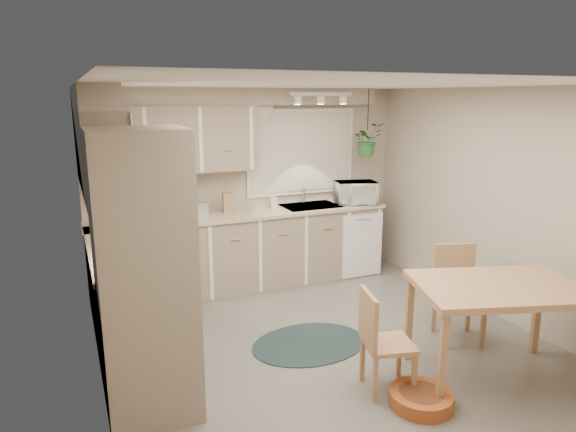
{
  "coord_description": "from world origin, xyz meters",
  "views": [
    {
      "loc": [
        -2.12,
        -3.94,
        2.3
      ],
      "look_at": [
        -0.16,
        0.55,
        1.16
      ],
      "focal_mm": 32.0,
      "sensor_mm": 36.0,
      "label": 1
    }
  ],
  "objects_px": {
    "chair_back": "(460,295)",
    "pet_bed": "(421,399)",
    "microwave": "(356,190)",
    "dining_table": "(495,332)",
    "chair_left": "(389,341)",
    "braided_rug": "(309,344)"
  },
  "relations": [
    {
      "from": "dining_table",
      "to": "chair_back",
      "type": "distance_m",
      "value": 0.7
    },
    {
      "from": "microwave",
      "to": "chair_back",
      "type": "bearing_deg",
      "value": -78.02
    },
    {
      "from": "dining_table",
      "to": "chair_left",
      "type": "bearing_deg",
      "value": 166.7
    },
    {
      "from": "braided_rug",
      "to": "pet_bed",
      "type": "distance_m",
      "value": 1.28
    },
    {
      "from": "pet_bed",
      "to": "braided_rug",
      "type": "bearing_deg",
      "value": 105.65
    },
    {
      "from": "microwave",
      "to": "chair_left",
      "type": "bearing_deg",
      "value": -100.87
    },
    {
      "from": "pet_bed",
      "to": "dining_table",
      "type": "bearing_deg",
      "value": 6.57
    },
    {
      "from": "dining_table",
      "to": "microwave",
      "type": "bearing_deg",
      "value": 83.6
    },
    {
      "from": "pet_bed",
      "to": "microwave",
      "type": "height_order",
      "value": "microwave"
    },
    {
      "from": "chair_back",
      "to": "pet_bed",
      "type": "bearing_deg",
      "value": 56.93
    },
    {
      "from": "chair_back",
      "to": "pet_bed",
      "type": "xyz_separation_m",
      "value": [
        -1.01,
        -0.75,
        -0.4
      ]
    },
    {
      "from": "braided_rug",
      "to": "microwave",
      "type": "relative_size",
      "value": 2.16
    },
    {
      "from": "chair_left",
      "to": "microwave",
      "type": "distance_m",
      "value": 2.9
    },
    {
      "from": "dining_table",
      "to": "pet_bed",
      "type": "bearing_deg",
      "value": -173.43
    },
    {
      "from": "dining_table",
      "to": "pet_bed",
      "type": "relative_size",
      "value": 2.71
    },
    {
      "from": "dining_table",
      "to": "braided_rug",
      "type": "bearing_deg",
      "value": 134.83
    },
    {
      "from": "chair_back",
      "to": "microwave",
      "type": "height_order",
      "value": "microwave"
    },
    {
      "from": "pet_bed",
      "to": "microwave",
      "type": "relative_size",
      "value": 0.93
    },
    {
      "from": "dining_table",
      "to": "microwave",
      "type": "xyz_separation_m",
      "value": [
        0.31,
        2.76,
        0.7
      ]
    },
    {
      "from": "pet_bed",
      "to": "microwave",
      "type": "distance_m",
      "value": 3.23
    },
    {
      "from": "chair_left",
      "to": "pet_bed",
      "type": "height_order",
      "value": "chair_left"
    },
    {
      "from": "dining_table",
      "to": "microwave",
      "type": "relative_size",
      "value": 2.52
    }
  ]
}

